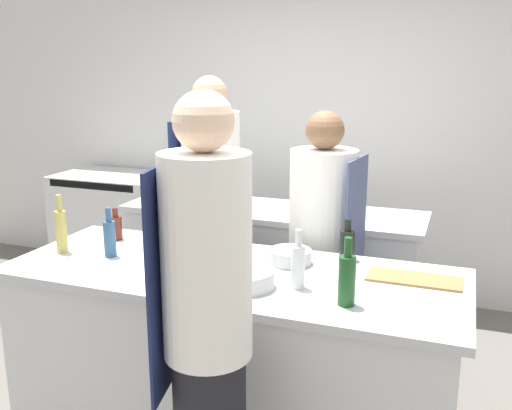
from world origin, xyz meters
The scene contains 16 objects.
wall_back centered at (0.00, 2.13, 1.40)m, with size 8.00×0.06×2.80m.
prep_counter centered at (0.00, 0.00, 0.44)m, with size 2.26×0.87×0.89m.
pass_counter centered at (-0.21, 1.24, 0.44)m, with size 2.12×0.62×0.89m.
oven_range centered at (-1.87, 1.75, 0.47)m, with size 0.97×0.66×0.93m.
chef_at_prep_near centered at (0.20, -0.70, 0.91)m, with size 0.37×0.35×1.79m.
chef_at_stove centered at (0.28, 0.73, 0.80)m, with size 0.42×0.41×1.62m.
chef_at_pass_far centered at (-0.39, 0.62, 0.91)m, with size 0.38×0.36×1.81m.
bottle_olive_oil centered at (-0.82, 0.24, 0.96)m, with size 0.07×0.07×0.19m.
bottle_vinegar centered at (0.62, -0.22, 1.00)m, with size 0.07×0.07×0.30m.
bottle_wine centered at (0.37, -0.11, 1.00)m, with size 0.06×0.06×0.27m.
bottle_cooking_oil centered at (-0.96, -0.06, 1.01)m, with size 0.06×0.06×0.32m.
bottle_sauce centered at (-0.68, -0.03, 0.99)m, with size 0.06×0.06×0.26m.
bottle_water centered at (0.50, 0.35, 0.97)m, with size 0.08×0.08×0.22m.
bowl_mixing_large centered at (0.15, -0.18, 0.93)m, with size 0.26×0.26×0.08m.
bowl_prep_small centered at (0.24, 0.20, 0.92)m, with size 0.22×0.22×0.07m.
cutting_board centered at (0.86, 0.18, 0.89)m, with size 0.43×0.19×0.01m.
Camera 1 is at (1.04, -2.44, 1.87)m, focal length 40.00 mm.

